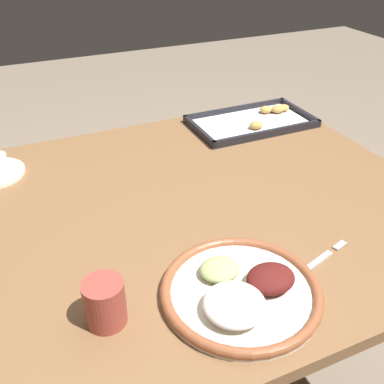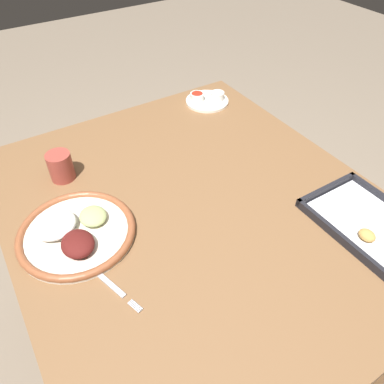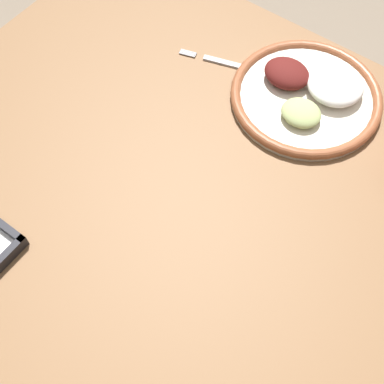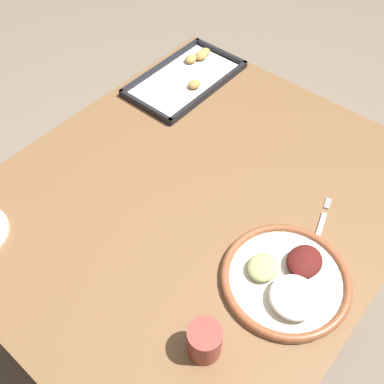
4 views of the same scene
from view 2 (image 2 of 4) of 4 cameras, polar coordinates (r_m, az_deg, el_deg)
The scene contains 6 objects.
ground_plane at distance 1.64m, azimuth 0.38°, elevation -20.44°, with size 8.00×8.00×0.00m, color #7A6B59.
dining_table at distance 1.11m, azimuth 0.52°, elevation -5.51°, with size 1.14×0.98×0.73m.
dinner_plate at distance 0.99m, azimuth -17.46°, elevation -5.80°, with size 0.30×0.30×0.05m.
fork at distance 0.89m, azimuth -12.71°, elevation -13.25°, with size 0.19×0.07×0.00m.
saucer_plate at distance 1.48m, azimuth 2.32°, elevation 13.96°, with size 0.16×0.16×0.04m.
drinking_cup at distance 1.16m, azimuth -19.38°, elevation 3.71°, with size 0.07×0.07×0.09m.
Camera 2 is at (0.62, -0.40, 1.46)m, focal length 35.00 mm.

